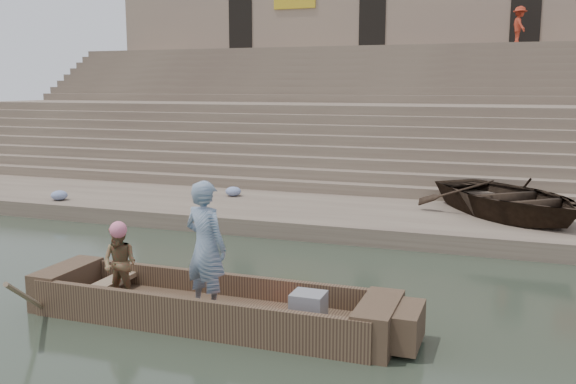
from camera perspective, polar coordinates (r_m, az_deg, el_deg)
The scene contains 14 objects.
ground at distance 9.25m, azimuth -13.51°, elevation -12.73°, with size 120.00×120.00×0.00m, color #293326.
lower_landing at distance 16.18m, azimuth 2.09°, elevation -2.06°, with size 32.00×4.00×0.40m, color #82715D.
mid_landing at distance 23.20m, azimuth 7.75°, elevation 4.41°, with size 32.00×3.00×2.80m, color #82715D.
upper_landing at distance 30.01m, azimuth 10.62°, elevation 7.80°, with size 32.00×3.00×5.20m, color #82715D.
ghat_steps at distance 24.82m, azimuth 8.59°, elevation 5.65°, with size 32.00×11.00×5.20m.
building_wall at distance 34.01m, azimuth 11.89°, elevation 13.02°, with size 32.00×5.07×11.20m.
main_rowboat at distance 9.63m, azimuth -7.17°, elevation -10.92°, with size 5.00×1.30×0.22m, color brown.
rowboat_trim at distance 9.47m, azimuth -6.06°, elevation -10.00°, with size 6.04×2.63×1.84m.
standing_man at distance 9.13m, azimuth -7.46°, elevation -4.96°, with size 0.71×0.46×1.94m, color navy.
rowing_man at distance 9.94m, azimuth -14.98°, elevation -6.28°, with size 0.57×0.44×1.17m, color #297C43.
television at distance 8.96m, azimuth 1.80°, elevation -10.32°, with size 0.46×0.42×0.40m.
beached_rowboat at distance 15.75m, azimuth 19.38°, elevation -0.48°, with size 3.17×4.44×0.92m, color #2D2116.
pedestrian at distance 29.87m, azimuth 20.21°, elevation 13.94°, with size 1.06×0.61×1.64m, color #A52F1B.
cloth_bundles at distance 17.81m, azimuth -12.57°, elevation -0.12°, with size 4.62×2.62×0.26m.
Camera 1 is at (4.79, -7.11, 3.48)m, focal length 39.28 mm.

